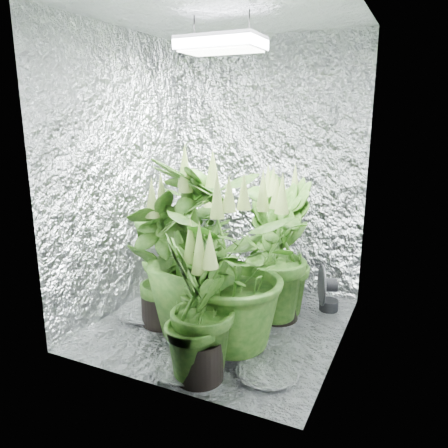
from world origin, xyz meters
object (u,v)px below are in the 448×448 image
Objects in this scene: plant_c at (279,253)px; plant_e at (225,268)px; plant_f at (162,259)px; grow_lamp at (221,44)px; plant_a at (197,236)px; plant_b at (277,240)px; plant_g at (198,311)px; circulation_fan at (325,291)px; plant_d at (194,250)px.

plant_c is 0.96× the size of plant_e.
plant_f is (-0.54, 0.14, -0.07)m from plant_e.
grow_lamp is 1.34m from plant_e.
plant_a is 0.88× the size of plant_b.
plant_f is 1.16× the size of plant_g.
plant_a is 0.70m from plant_f.
plant_g is at bearing -89.27° from plant_e.
circulation_fan is at bearing 44.25° from plant_c.
plant_d is 0.29m from plant_e.
plant_d is at bearing -7.40° from plant_f.
plant_e is 1.24× the size of plant_g.
grow_lamp is at bearing -142.36° from plant_c.
plant_e is at bearing -140.35° from circulation_fan.
circulation_fan is (0.97, 0.68, -0.32)m from plant_f.
grow_lamp is 0.56× the size of plant_g.
plant_g is (0.54, -0.48, -0.06)m from plant_f.
plant_a is 0.90× the size of plant_f.
plant_f is (-0.27, 0.03, -0.11)m from plant_d.
plant_e reaches higher than plant_c.
grow_lamp is at bearing 104.89° from plant_g.
plant_f is 1.23m from circulation_fan.
circulation_fan is (0.44, 0.82, -0.38)m from plant_e.
plant_c is at bearing -69.87° from plant_b.
plant_c is (0.32, 0.25, -1.34)m from grow_lamp.
plant_c reaches higher than plant_a.
plant_f is (0.10, -0.69, 0.02)m from plant_a.
plant_e reaches higher than plant_a.
plant_f is (-0.69, -0.41, -0.02)m from plant_c.
plant_f is at bearing -167.22° from circulation_fan.
plant_e is 3.14× the size of circulation_fan.
plant_e reaches higher than circulation_fan.
plant_e reaches higher than plant_b.
plant_b is at bearing 1.79° from plant_a.
plant_c is (0.11, -0.30, -0.00)m from plant_b.
plant_d is 1.11× the size of plant_e.
grow_lamp is 0.41× the size of plant_d.
plant_f is 0.73m from plant_g.
plant_e is at bearing 90.73° from plant_g.
plant_b is at bearing 110.13° from plant_c.
circulation_fan is at bearing 61.85° from plant_e.
plant_d is at bearing -133.94° from plant_c.
plant_b is 0.87× the size of plant_d.
plant_d is (-0.10, -0.19, -1.25)m from grow_lamp.
grow_lamp is at bearing 23.20° from plant_f.
plant_d reaches higher than circulation_fan.
plant_a is at bearing 160.42° from plant_c.
grow_lamp is 1.57m from plant_g.
plant_e is (-0.04, -0.85, 0.05)m from plant_b.
plant_g is (0.64, -1.17, -0.04)m from plant_a.
plant_d reaches higher than plant_e.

